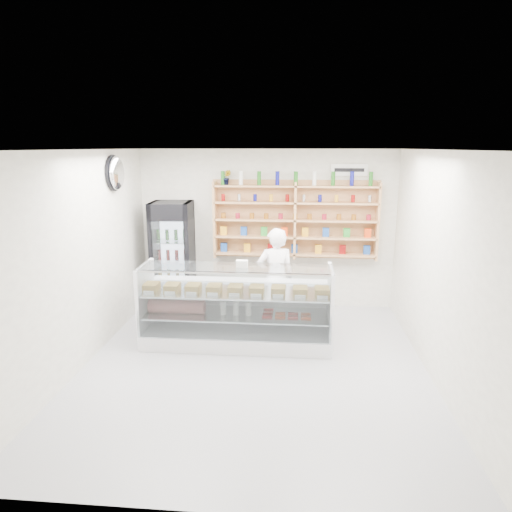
# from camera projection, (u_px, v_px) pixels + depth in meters

# --- Properties ---
(room) EXTENTS (5.00, 5.00, 5.00)m
(room) POSITION_uv_depth(u_px,v_px,m) (254.00, 264.00, 5.71)
(room) COLOR #A1A0A5
(room) RESTS_ON ground
(display_counter) EXTENTS (2.73, 0.82, 1.19)m
(display_counter) POSITION_uv_depth(u_px,v_px,m) (237.00, 322.00, 6.67)
(display_counter) COLOR white
(display_counter) RESTS_ON floor
(shop_worker) EXTENTS (0.66, 0.50, 1.62)m
(shop_worker) POSITION_uv_depth(u_px,v_px,m) (275.00, 278.00, 7.20)
(shop_worker) COLOR white
(shop_worker) RESTS_ON floor
(drinks_cooler) EXTENTS (0.72, 0.70, 1.91)m
(drinks_cooler) POSITION_uv_depth(u_px,v_px,m) (173.00, 256.00, 8.01)
(drinks_cooler) COLOR black
(drinks_cooler) RESTS_ON floor
(wall_shelving) EXTENTS (2.84, 0.28, 1.33)m
(wall_shelving) POSITION_uv_depth(u_px,v_px,m) (295.00, 220.00, 7.89)
(wall_shelving) COLOR tan
(wall_shelving) RESTS_ON back_wall
(potted_plant) EXTENTS (0.14, 0.11, 0.26)m
(potted_plant) POSITION_uv_depth(u_px,v_px,m) (227.00, 177.00, 7.82)
(potted_plant) COLOR #1E6626
(potted_plant) RESTS_ON wall_shelving
(security_mirror) EXTENTS (0.15, 0.50, 0.50)m
(security_mirror) POSITION_uv_depth(u_px,v_px,m) (117.00, 173.00, 6.81)
(security_mirror) COLOR silver
(security_mirror) RESTS_ON left_wall
(wall_sign) EXTENTS (0.62, 0.03, 0.20)m
(wall_sign) POSITION_uv_depth(u_px,v_px,m) (349.00, 170.00, 7.73)
(wall_sign) COLOR white
(wall_sign) RESTS_ON back_wall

